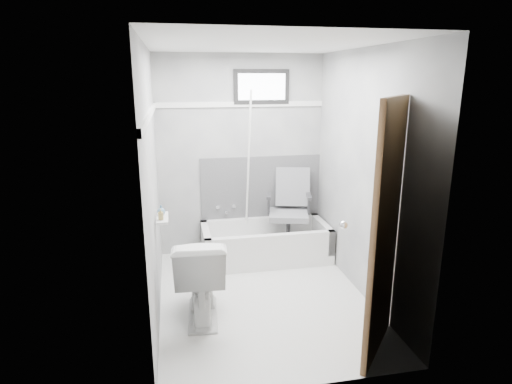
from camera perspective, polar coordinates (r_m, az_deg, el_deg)
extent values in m
plane|color=white|center=(4.39, 0.91, -13.89)|extent=(2.60, 2.60, 0.00)
plane|color=silver|center=(3.86, 1.06, 19.13)|extent=(2.60, 2.60, 0.00)
cube|color=slate|center=(5.21, -2.02, 4.79)|extent=(2.00, 0.02, 2.40)
cube|color=slate|center=(2.75, 6.67, -4.71)|extent=(2.00, 0.02, 2.40)
cube|color=slate|center=(3.88, -13.63, 0.80)|extent=(0.02, 2.60, 2.40)
cube|color=slate|center=(4.27, 14.22, 2.07)|extent=(0.02, 2.60, 2.40)
imported|color=white|center=(3.95, -7.41, -11.05)|extent=(0.51, 0.84, 0.79)
cube|color=#4C4C4F|center=(5.33, 0.69, 0.62)|extent=(1.50, 0.02, 0.78)
cube|color=white|center=(5.12, -2.07, 11.60)|extent=(2.00, 0.02, 0.06)
cube|color=white|center=(3.78, -14.02, 9.97)|extent=(0.02, 2.60, 0.06)
cylinder|color=white|center=(5.01, -1.06, 2.64)|extent=(0.02, 0.44, 1.91)
cube|color=silver|center=(3.94, -12.36, -3.43)|extent=(0.10, 0.32, 0.02)
imported|color=#9B884D|center=(3.85, -12.58, -2.88)|extent=(0.05, 0.05, 0.10)
imported|color=slate|center=(3.98, -12.54, -2.36)|extent=(0.10, 0.10, 0.09)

